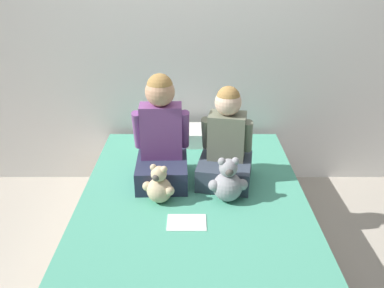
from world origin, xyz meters
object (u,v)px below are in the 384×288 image
(bed, at_px, (192,234))
(teddy_bear_held_by_right_child, at_px, (227,182))
(teddy_bear_held_by_left_child, at_px, (158,187))
(child_on_right, at_px, (225,145))
(child_on_left, at_px, (160,140))
(pillow_at_headboard, at_px, (192,135))
(sign_card, at_px, (186,222))

(bed, bearing_deg, teddy_bear_held_by_right_child, 11.14)
(bed, height_order, teddy_bear_held_by_left_child, teddy_bear_held_by_left_child)
(child_on_right, xyz_separation_m, teddy_bear_held_by_left_child, (-0.40, -0.27, -0.14))
(child_on_right, distance_m, teddy_bear_held_by_left_child, 0.50)
(teddy_bear_held_by_left_child, bearing_deg, child_on_right, 54.53)
(child_on_left, relative_size, teddy_bear_held_by_right_child, 2.49)
(child_on_left, distance_m, pillow_at_headboard, 0.64)
(teddy_bear_held_by_right_child, bearing_deg, child_on_left, 144.00)
(pillow_at_headboard, distance_m, sign_card, 1.05)
(child_on_right, height_order, pillow_at_headboard, child_on_right)
(child_on_left, relative_size, sign_card, 3.24)
(child_on_right, height_order, teddy_bear_held_by_left_child, child_on_right)
(child_on_right, height_order, teddy_bear_held_by_right_child, child_on_right)
(teddy_bear_held_by_left_child, xyz_separation_m, sign_card, (0.16, -0.21, -0.10))
(teddy_bear_held_by_left_child, bearing_deg, bed, 14.24)
(bed, distance_m, child_on_right, 0.58)
(child_on_right, height_order, sign_card, child_on_right)
(teddy_bear_held_by_right_child, bearing_deg, pillow_at_headboard, 100.53)
(bed, height_order, teddy_bear_held_by_right_child, teddy_bear_held_by_right_child)
(bed, relative_size, teddy_bear_held_by_left_child, 8.71)
(child_on_left, xyz_separation_m, teddy_bear_held_by_left_child, (0.00, -0.27, -0.17))
(teddy_bear_held_by_right_child, bearing_deg, child_on_right, 85.69)
(teddy_bear_held_by_left_child, height_order, sign_card, teddy_bear_held_by_left_child)
(child_on_left, relative_size, child_on_right, 1.12)
(teddy_bear_held_by_left_child, bearing_deg, sign_card, -32.39)
(teddy_bear_held_by_right_child, distance_m, pillow_at_headboard, 0.85)
(child_on_left, relative_size, pillow_at_headboard, 1.47)
(bed, bearing_deg, child_on_left, 123.62)
(child_on_right, xyz_separation_m, sign_card, (-0.24, -0.48, -0.23))
(teddy_bear_held_by_left_child, distance_m, teddy_bear_held_by_right_child, 0.40)
(pillow_at_headboard, height_order, sign_card, pillow_at_headboard)
(pillow_at_headboard, bearing_deg, bed, -90.00)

